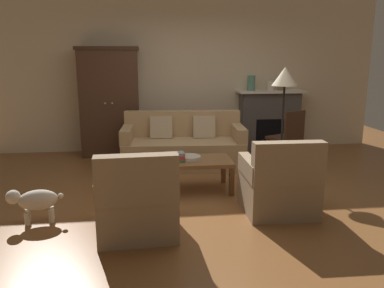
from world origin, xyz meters
name	(u,v)px	position (x,y,z in m)	size (l,w,h in m)	color
ground_plane	(207,192)	(0.00, 0.00, 0.00)	(9.60, 9.60, 0.00)	brown
back_wall	(187,75)	(0.00, 2.55, 1.40)	(7.20, 0.10, 2.80)	beige
fireplace	(269,119)	(1.55, 2.30, 0.57)	(1.26, 0.48, 1.12)	#4C4947
armoire	(110,102)	(-1.40, 2.22, 0.96)	(1.06, 0.57, 1.90)	#472D1E
couch	(183,147)	(-0.19, 1.30, 0.32)	(1.96, 0.96, 0.86)	tan
coffee_table	(189,164)	(-0.23, 0.11, 0.37)	(1.10, 0.60, 0.42)	brown
fruit_bowl	(190,158)	(-0.22, 0.11, 0.45)	(0.29, 0.29, 0.05)	beige
book_stack	(175,157)	(-0.42, 0.06, 0.48)	(0.26, 0.19, 0.12)	#427A4C
mantel_vase_jade	(251,83)	(1.17, 2.28, 1.26)	(0.15, 0.15, 0.27)	slate
mantel_vase_cream	(271,86)	(1.55, 2.28, 1.21)	(0.13, 0.13, 0.18)	beige
mantel_vase_bronze	(280,84)	(1.73, 2.28, 1.23)	(0.10, 0.10, 0.22)	olive
armchair_near_left	(137,204)	(-0.88, -1.11, 0.32)	(0.81, 0.80, 0.88)	#997F60
armchair_near_right	(279,186)	(0.70, -0.75, 0.32)	(0.79, 0.79, 0.88)	#997F60
side_chair_wooden	(289,134)	(1.51, 1.16, 0.51)	(0.59, 0.59, 0.90)	#472D1E
floor_lamp	(285,83)	(1.17, 0.53, 1.38)	(0.36, 0.36, 1.60)	black
dog	(35,201)	(-1.97, -0.70, 0.25)	(0.57, 0.27, 0.39)	beige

